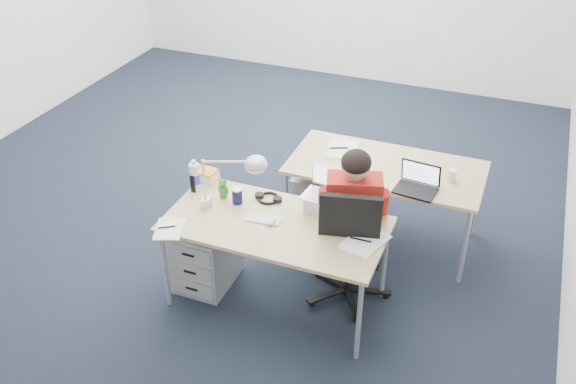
% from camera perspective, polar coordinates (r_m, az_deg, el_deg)
% --- Properties ---
extents(floor, '(7.00, 7.00, 0.00)m').
position_cam_1_polar(floor, '(6.16, -5.27, -1.16)').
color(floor, black).
rests_on(floor, ground).
extents(room, '(6.02, 7.02, 2.80)m').
position_cam_1_polar(room, '(5.40, -6.20, 14.14)').
color(room, silver).
rests_on(room, ground).
extents(desk_near, '(1.60, 0.80, 0.73)m').
position_cam_1_polar(desk_near, '(4.65, -1.11, -3.24)').
color(desk_near, tan).
rests_on(desk_near, ground).
extents(desk_far, '(1.60, 0.80, 0.73)m').
position_cam_1_polar(desk_far, '(5.39, 8.67, 1.86)').
color(desk_far, tan).
rests_on(desk_far, ground).
extents(office_chair, '(0.80, 0.80, 1.06)m').
position_cam_1_polar(office_chair, '(4.93, 5.36, -6.59)').
color(office_chair, black).
rests_on(office_chair, ground).
extents(seated_person, '(0.53, 0.76, 1.27)m').
position_cam_1_polar(seated_person, '(4.88, 5.69, -2.18)').
color(seated_person, '#B22119').
rests_on(seated_person, ground).
extents(drawer_pedestal_near, '(0.40, 0.50, 0.55)m').
position_cam_1_polar(drawer_pedestal_near, '(5.12, -7.28, -5.43)').
color(drawer_pedestal_near, '#A0A3A5').
rests_on(drawer_pedestal_near, ground).
extents(drawer_pedestal_far, '(0.40, 0.50, 0.55)m').
position_cam_1_polar(drawer_pedestal_far, '(5.74, 2.89, -0.54)').
color(drawer_pedestal_far, '#A0A3A5').
rests_on(drawer_pedestal_far, ground).
extents(silver_laptop, '(0.32, 0.26, 0.32)m').
position_cam_1_polar(silver_laptop, '(4.68, 3.15, -0.00)').
color(silver_laptop, silver).
rests_on(silver_laptop, desk_near).
extents(wireless_keyboard, '(0.26, 0.13, 0.01)m').
position_cam_1_polar(wireless_keyboard, '(4.65, -2.16, -2.44)').
color(wireless_keyboard, white).
rests_on(wireless_keyboard, desk_near).
extents(computer_mouse, '(0.07, 0.10, 0.03)m').
position_cam_1_polar(computer_mouse, '(4.61, -1.49, -2.63)').
color(computer_mouse, white).
rests_on(computer_mouse, desk_near).
extents(headphones, '(0.22, 0.17, 0.04)m').
position_cam_1_polar(headphones, '(4.87, -1.75, -0.48)').
color(headphones, black).
rests_on(headphones, desk_near).
extents(can_koozie, '(0.10, 0.10, 0.13)m').
position_cam_1_polar(can_koozie, '(4.82, -4.54, -0.33)').
color(can_koozie, '#161747').
rests_on(can_koozie, desk_near).
extents(water_bottle, '(0.08, 0.08, 0.26)m').
position_cam_1_polar(water_bottle, '(4.98, -8.30, 1.49)').
color(water_bottle, silver).
rests_on(water_bottle, desk_near).
extents(bear_figurine, '(0.09, 0.07, 0.16)m').
position_cam_1_polar(bear_figurine, '(4.89, -5.80, 0.34)').
color(bear_figurine, '#21751F').
rests_on(bear_figurine, desk_near).
extents(book_stack, '(0.20, 0.16, 0.09)m').
position_cam_1_polar(book_stack, '(5.14, -7.36, 1.52)').
color(book_stack, silver).
rests_on(book_stack, desk_near).
extents(cordless_phone, '(0.04, 0.03, 0.15)m').
position_cam_1_polar(cordless_phone, '(4.99, -8.42, 0.75)').
color(cordless_phone, black).
rests_on(cordless_phone, desk_near).
extents(papers_left, '(0.26, 0.31, 0.01)m').
position_cam_1_polar(papers_left, '(4.63, -10.54, -3.23)').
color(papers_left, '#E4E685').
rests_on(papers_left, desk_near).
extents(papers_right, '(0.31, 0.38, 0.01)m').
position_cam_1_polar(papers_right, '(4.46, 6.72, -4.41)').
color(papers_right, '#E4E685').
rests_on(papers_right, desk_near).
extents(sunglasses, '(0.10, 0.06, 0.02)m').
position_cam_1_polar(sunglasses, '(4.64, 7.12, -2.75)').
color(sunglasses, black).
rests_on(sunglasses, desk_near).
extents(desk_lamp, '(0.50, 0.34, 0.54)m').
position_cam_1_polar(desk_lamp, '(4.63, -5.73, 1.09)').
color(desk_lamp, silver).
rests_on(desk_lamp, desk_near).
extents(dark_laptop, '(0.35, 0.34, 0.23)m').
position_cam_1_polar(dark_laptop, '(5.01, 11.35, 1.14)').
color(dark_laptop, black).
rests_on(dark_laptop, desk_far).
extents(far_cup, '(0.07, 0.07, 0.09)m').
position_cam_1_polar(far_cup, '(5.25, 14.39, 1.44)').
color(far_cup, white).
rests_on(far_cup, desk_far).
extents(far_papers, '(0.28, 0.37, 0.01)m').
position_cam_1_polar(far_papers, '(5.56, 4.76, 3.77)').
color(far_papers, white).
rests_on(far_papers, desk_far).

